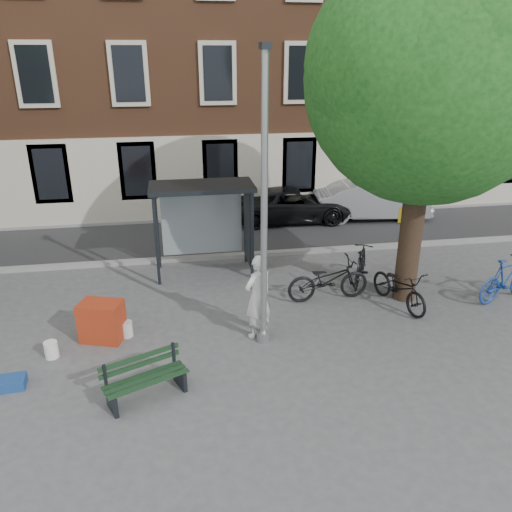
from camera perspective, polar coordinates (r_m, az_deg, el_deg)
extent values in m
plane|color=#4C4C4F|center=(11.23, 0.84, -9.69)|extent=(90.00, 90.00, 0.00)
cube|color=#28282B|center=(17.51, -3.29, 2.30)|extent=(40.00, 4.00, 0.01)
cube|color=gray|center=(15.63, -2.46, 0.05)|extent=(40.00, 0.25, 0.12)
cube|color=gray|center=(19.38, -3.96, 4.42)|extent=(40.00, 0.25, 0.12)
cube|color=brown|center=(22.49, -5.62, 24.72)|extent=(30.00, 8.00, 14.00)
cylinder|color=#9EA0A3|center=(9.99, 0.93, 5.12)|extent=(0.14, 0.14, 6.00)
cylinder|color=#9EA0A3|center=(11.17, 0.84, -9.16)|extent=(0.28, 0.28, 0.24)
cube|color=#1E2328|center=(9.56, 1.06, 22.90)|extent=(0.18, 0.35, 0.12)
cylinder|color=black|center=(13.02, 17.25, 2.16)|extent=(0.56, 0.56, 3.40)
sphere|color=#164B16|center=(12.33, 19.26, 18.54)|extent=(5.60, 5.60, 5.60)
sphere|color=#164B16|center=(13.11, 22.39, 20.49)|extent=(3.92, 3.92, 3.92)
sphere|color=#164B16|center=(11.70, 16.50, 20.19)|extent=(4.20, 4.20, 4.20)
sphere|color=#164B16|center=(11.63, 22.76, 20.93)|extent=(3.64, 3.64, 3.64)
cube|color=#1E2328|center=(13.63, -11.31, 1.61)|extent=(0.08, 0.08, 2.50)
cube|color=#1E2328|center=(13.77, -0.45, 2.27)|extent=(0.08, 0.08, 2.50)
cube|color=#1E2328|center=(14.76, -11.24, 3.21)|extent=(0.08, 0.08, 2.50)
cube|color=#1E2328|center=(14.89, -1.19, 3.81)|extent=(0.08, 0.08, 2.50)
cube|color=#1E2328|center=(13.83, -6.24, 7.90)|extent=(2.85, 1.45, 0.12)
cube|color=#8C999E|center=(14.73, -6.21, 3.98)|extent=(2.34, 0.04, 2.00)
cube|color=#1E2328|center=(14.29, -0.83, 3.54)|extent=(0.12, 1.14, 2.12)
cube|color=#D84C19|center=(14.30, -0.56, 3.56)|extent=(0.02, 0.90, 1.62)
imported|color=silver|center=(10.97, 0.23, -4.66)|extent=(0.85, 0.76, 1.95)
cube|color=#1E2328|center=(9.54, -16.15, -15.72)|extent=(0.26, 0.47, 0.40)
cube|color=#1E2328|center=(9.88, -8.68, -13.53)|extent=(0.26, 0.47, 0.40)
cube|color=#18361D|center=(9.44, -12.07, -14.08)|extent=(1.45, 0.72, 0.04)
cube|color=#18361D|center=(9.57, -12.44, -13.59)|extent=(1.45, 0.72, 0.04)
cube|color=#18361D|center=(9.69, -12.80, -13.11)|extent=(1.45, 0.72, 0.04)
cube|color=#18361D|center=(9.66, -13.08, -11.99)|extent=(1.43, 0.66, 0.09)
cube|color=#18361D|center=(9.57, -13.16, -11.20)|extent=(1.43, 0.66, 0.09)
imported|color=black|center=(12.90, 8.24, -2.69)|extent=(2.17, 0.85, 1.12)
imported|color=navy|center=(14.28, 26.70, -2.35)|extent=(2.02, 1.16, 1.17)
imported|color=black|center=(12.96, 16.08, -3.45)|extent=(1.18, 2.08, 1.04)
imported|color=black|center=(13.99, 11.88, -1.07)|extent=(1.29, 1.78, 1.06)
imported|color=black|center=(19.07, 4.24, 5.91)|extent=(4.60, 2.24, 1.26)
imported|color=#96999D|center=(19.72, 13.04, 6.24)|extent=(4.56, 1.97, 1.46)
cube|color=#A52F16|center=(11.59, -17.21, -7.13)|extent=(1.04, 0.85, 0.90)
cube|color=navy|center=(10.86, -26.27, -12.88)|extent=(0.58, 0.44, 0.20)
cylinder|color=white|center=(11.43, -22.35, -9.87)|extent=(0.31, 0.31, 0.36)
cylinder|color=silver|center=(11.69, -14.59, -8.08)|extent=(0.32, 0.32, 0.36)
cylinder|color=silver|center=(11.52, -15.96, -8.71)|extent=(0.29, 0.29, 0.36)
cylinder|color=#9EA0A3|center=(14.84, 16.30, 1.58)|extent=(0.04, 0.04, 1.89)
cube|color=gold|center=(14.59, 16.63, 4.47)|extent=(0.32, 0.16, 0.44)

